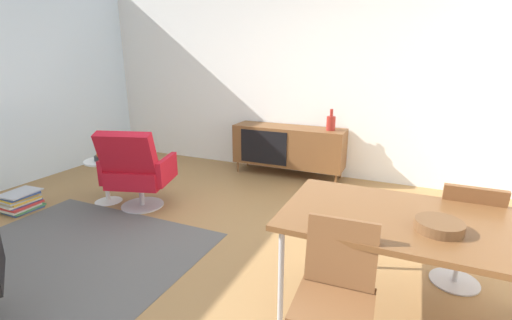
# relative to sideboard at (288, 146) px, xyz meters

# --- Properties ---
(ground_plane) EXTENTS (8.32, 8.32, 0.00)m
(ground_plane) POSITION_rel_sideboard_xyz_m (-0.04, -2.30, -0.44)
(ground_plane) COLOR #9E7242
(wall_back) EXTENTS (6.80, 0.12, 2.80)m
(wall_back) POSITION_rel_sideboard_xyz_m (-0.04, 0.30, 0.96)
(wall_back) COLOR white
(wall_back) RESTS_ON ground_plane
(sideboard) EXTENTS (1.60, 0.45, 0.72)m
(sideboard) POSITION_rel_sideboard_xyz_m (0.00, 0.00, 0.00)
(sideboard) COLOR brown
(sideboard) RESTS_ON ground_plane
(vase_cobalt) EXTENTS (0.12, 0.12, 0.29)m
(vase_cobalt) POSITION_rel_sideboard_xyz_m (0.60, 0.00, 0.38)
(vase_cobalt) COLOR maroon
(vase_cobalt) RESTS_ON sideboard
(dining_table) EXTENTS (1.60, 0.90, 0.74)m
(dining_table) POSITION_rel_sideboard_xyz_m (1.70, -2.55, 0.26)
(dining_table) COLOR brown
(dining_table) RESTS_ON ground_plane
(wooden_bowl_on_table) EXTENTS (0.26, 0.26, 0.06)m
(wooden_bowl_on_table) POSITION_rel_sideboard_xyz_m (1.81, -2.67, 0.33)
(wooden_bowl_on_table) COLOR brown
(wooden_bowl_on_table) RESTS_ON dining_table
(dining_chair_back_right) EXTENTS (0.40, 0.42, 0.86)m
(dining_chair_back_right) POSITION_rel_sideboard_xyz_m (2.05, -2.00, 0.03)
(dining_chair_back_right) COLOR brown
(dining_chair_back_right) RESTS_ON ground_plane
(dining_chair_front_left) EXTENTS (0.42, 0.44, 0.86)m
(dining_chair_front_left) POSITION_rel_sideboard_xyz_m (1.34, -3.11, 0.03)
(dining_chair_front_left) COLOR brown
(dining_chair_front_left) RESTS_ON ground_plane
(lounge_chair_red) EXTENTS (0.84, 0.80, 0.95)m
(lounge_chair_red) POSITION_rel_sideboard_xyz_m (-1.16, -1.84, 0.03)
(lounge_chair_red) COLOR red
(lounge_chair_red) RESTS_ON ground_plane
(side_table_round) EXTENTS (0.44, 0.44, 0.52)m
(side_table_round) POSITION_rel_sideboard_xyz_m (-1.65, -1.83, -0.12)
(side_table_round) COLOR white
(side_table_round) RESTS_ON ground_plane
(fruit_bowl) EXTENTS (0.20, 0.20, 0.11)m
(fruit_bowl) POSITION_rel_sideboard_xyz_m (-1.65, -1.83, 0.12)
(fruit_bowl) COLOR #262628
(fruit_bowl) RESTS_ON side_table_round
(magazine_stack) EXTENTS (0.32, 0.40, 0.22)m
(magazine_stack) POSITION_rel_sideboard_xyz_m (-2.35, -2.43, -0.33)
(magazine_stack) COLOR #334C8C
(magazine_stack) RESTS_ON ground_plane
(area_rug) EXTENTS (2.20, 1.70, 0.01)m
(area_rug) POSITION_rel_sideboard_xyz_m (-1.03, -2.83, -0.44)
(area_rug) COLOR #595654
(area_rug) RESTS_ON ground_plane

